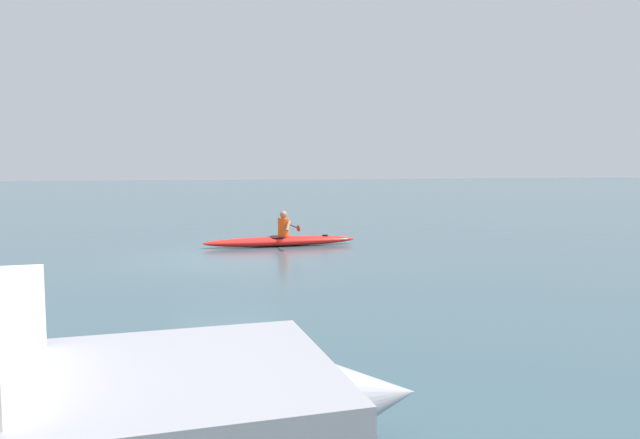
# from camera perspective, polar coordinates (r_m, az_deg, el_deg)

# --- Properties ---
(ground_plane) EXTENTS (160.00, 160.00, 0.00)m
(ground_plane) POSITION_cam_1_polar(r_m,az_deg,el_deg) (15.06, -8.53, -3.79)
(ground_plane) COLOR #334C56
(kayak) EXTENTS (4.46, 0.71, 0.28)m
(kayak) POSITION_cam_1_polar(r_m,az_deg,el_deg) (17.40, -3.74, -2.05)
(kayak) COLOR red
(kayak) RESTS_ON ground
(kayaker) EXTENTS (0.42, 2.40, 0.74)m
(kayaker) POSITION_cam_1_polar(r_m,az_deg,el_deg) (17.37, -3.40, -0.55)
(kayaker) COLOR #E04C14
(kayaker) RESTS_ON kayak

